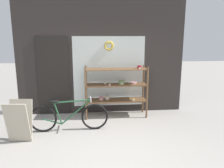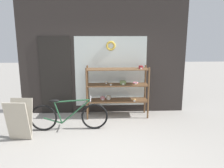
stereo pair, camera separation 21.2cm
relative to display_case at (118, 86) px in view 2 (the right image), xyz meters
name	(u,v)px [view 2 (the right image)]	position (x,y,z in m)	size (l,w,h in m)	color
ground_plane	(106,154)	(-0.36, -1.95, -0.81)	(30.00, 30.00, 0.00)	gray
storefront_facade	(102,59)	(-0.41, 0.37, 0.67)	(4.51, 0.13, 3.05)	#2D2826
display_case	(118,86)	(0.00, 0.00, 0.00)	(1.61, 0.48, 1.36)	brown
bicycle	(69,116)	(-1.17, -0.86, -0.48)	(1.75, 0.46, 0.74)	black
sandwich_board	(19,120)	(-2.10, -1.29, -0.39)	(0.49, 0.42, 0.84)	#B2A893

